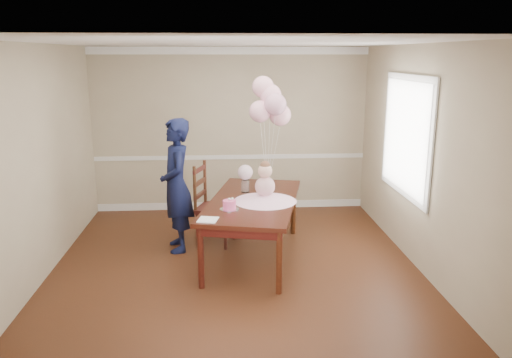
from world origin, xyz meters
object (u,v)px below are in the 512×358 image
Objects in this scene: dining_chair_seat at (216,209)px; dining_table_top at (253,201)px; birthday_cake at (229,205)px; woman at (176,186)px.

dining_table_top is at bearing -29.97° from dining_chair_seat.
dining_chair_seat is at bearing 144.55° from dining_table_top.
birthday_cake reaches higher than dining_table_top.
birthday_cake is at bearing 30.54° from woman.
dining_table_top is 13.33× the size of birthday_cake.
dining_chair_seat is 0.67m from woman.
dining_chair_seat is 0.27× the size of woman.
dining_chair_seat is at bearing 100.49° from birthday_cake.
birthday_cake is 1.03m from woman.
birthday_cake is 1.03m from dining_chair_seat.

